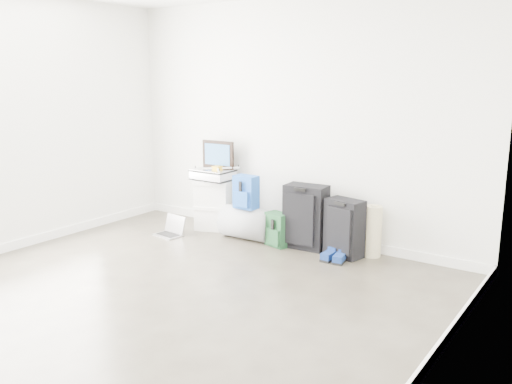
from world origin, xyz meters
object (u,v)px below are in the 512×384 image
Objects in this scene: boxes_stack at (214,204)px; large_suitcase at (305,217)px; laptop at (171,230)px; carry_on at (344,228)px; briefcase at (213,175)px; duffel_bag at (247,223)px.

large_suitcase reaches higher than boxes_stack.
boxes_stack is 0.62m from laptop.
boxes_stack and carry_on have the same top height.
laptop is at bearing -154.65° from carry_on.
duffel_bag is (0.58, -0.11, -0.49)m from briefcase.
carry_on is at bearing -22.74° from boxes_stack.
laptop is at bearing -166.53° from large_suitcase.
briefcase reaches higher than boxes_stack.
boxes_stack is at bearing 175.08° from large_suitcase.
briefcase is at bearing 158.59° from boxes_stack.
boxes_stack is 0.87× the size of large_suitcase.
laptop is (-0.24, -0.51, -0.25)m from boxes_stack.
briefcase is at bearing 166.84° from duffel_bag.
carry_on is at bearing -6.91° from large_suitcase.
boxes_stack is at bearing -169.01° from carry_on.
laptop is at bearing -137.14° from boxes_stack.
duffel_bag is 0.74m from large_suitcase.
duffel_bag is 1.20m from carry_on.
duffel_bag is at bearing -32.04° from boxes_stack.
briefcase is 1.35× the size of laptop.
large_suitcase reaches higher than carry_on.
large_suitcase is at bearing -22.21° from boxes_stack.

